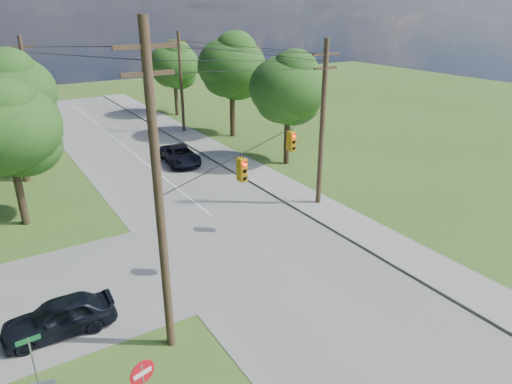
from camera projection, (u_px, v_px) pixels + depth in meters
ground at (275, 310)px, 19.74m from camera, size 140.00×140.00×0.00m
main_road at (253, 249)px, 24.64m from camera, size 10.00×100.00×0.03m
sidewalk_east at (346, 220)px, 27.91m from camera, size 2.60×100.00×0.12m
pole_sw at (159, 197)px, 15.44m from camera, size 2.00×0.32×12.00m
pole_ne at (322, 123)px, 28.32m from camera, size 2.00×0.32×10.50m
pole_north_e at (181, 82)px, 45.72m from camera, size 2.00×0.32×10.00m
pole_north_w at (30, 96)px, 38.91m from camera, size 2.00×0.32×10.00m
power_lines at (186, 64)px, 26.08m from camera, size 13.93×29.62×4.93m
traffic_signals at (269, 154)px, 22.39m from camera, size 4.91×3.27×1.05m
tree_w_near at (6, 128)px, 25.36m from camera, size 6.00×6.00×8.40m
tree_w_mid at (9, 93)px, 31.89m from camera, size 6.40×6.40×9.22m
tree_e_near at (288, 88)px, 35.82m from camera, size 6.20×6.20×8.81m
tree_e_mid at (232, 66)px, 43.67m from camera, size 6.60×6.60×9.64m
tree_e_far at (174, 64)px, 52.98m from camera, size 5.80×5.80×8.32m
car_cross_dark at (59, 316)px, 18.14m from camera, size 4.37×1.92×1.46m
car_main_north at (180, 155)px, 37.86m from camera, size 2.87×5.38×1.44m
do_not_enter_sign at (143, 380)px, 13.65m from camera, size 0.82×0.23×2.53m
street_name_sign at (33, 360)px, 14.75m from camera, size 0.75×0.07×2.49m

